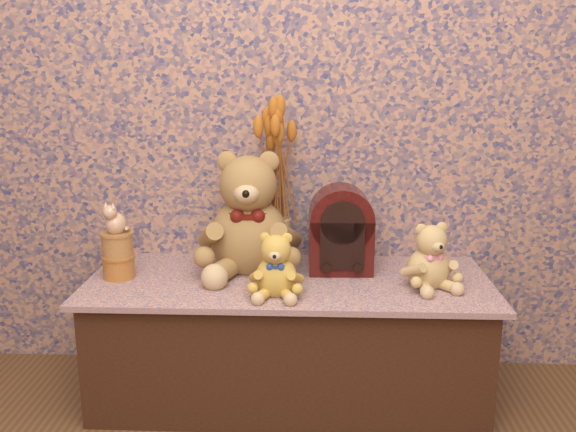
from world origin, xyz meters
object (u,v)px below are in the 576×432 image
Objects in this scene: teddy_large at (249,207)px; ceramic_vase at (276,243)px; teddy_small at (429,252)px; cathedral_radio at (341,229)px; cat_figurine at (115,217)px; biscuit_tin_lower at (119,267)px; teddy_medium at (276,261)px.

ceramic_vase is (0.10, 0.04, -0.14)m from teddy_large.
cathedral_radio is at bearing 133.23° from teddy_small.
teddy_large is 4.02× the size of cat_figurine.
cathedral_radio reaches higher than biscuit_tin_lower.
teddy_small reaches higher than biscuit_tin_lower.
biscuit_tin_lower is at bearing 167.43° from teddy_medium.
teddy_large is 2.58× the size of ceramic_vase.
teddy_medium is 0.29m from ceramic_vase.
teddy_medium is at bearing -13.77° from biscuit_tin_lower.
cathedral_radio reaches higher than cat_figurine.
teddy_large is 0.50m from biscuit_tin_lower.
teddy_large is at bearing 147.65° from teddy_small.
cat_figurine is (-0.57, 0.14, 0.11)m from teddy_medium.
cat_figurine is (-0.78, -0.11, 0.07)m from cathedral_radio.
teddy_large reaches higher than teddy_medium.
ceramic_vase is at bearing 94.54° from teddy_medium.
ceramic_vase is 0.57m from biscuit_tin_lower.
cathedral_radio is at bearing -1.59° from teddy_large.
cat_figurine is (-0.45, -0.11, -0.01)m from teddy_large.
ceramic_vase is at bearing 15.41° from biscuit_tin_lower.
teddy_small is at bearing 17.87° from cat_figurine.
ceramic_vase is (-0.24, 0.04, -0.07)m from cathedral_radio.
teddy_large reaches higher than biscuit_tin_lower.
ceramic_vase is 0.58m from cat_figurine.
cathedral_radio is 2.68× the size of cat_figurine.
cat_figurine is (-1.07, 0.04, 0.10)m from teddy_small.
biscuit_tin_lower is (-0.45, -0.11, -0.20)m from teddy_large.
cat_figurine is at bearing -168.70° from teddy_large.
cathedral_radio is 1.72× the size of ceramic_vase.
biscuit_tin_lower is (-0.57, 0.14, -0.07)m from teddy_medium.
teddy_small is 1.08m from biscuit_tin_lower.
biscuit_tin_lower is at bearing -168.70° from teddy_large.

